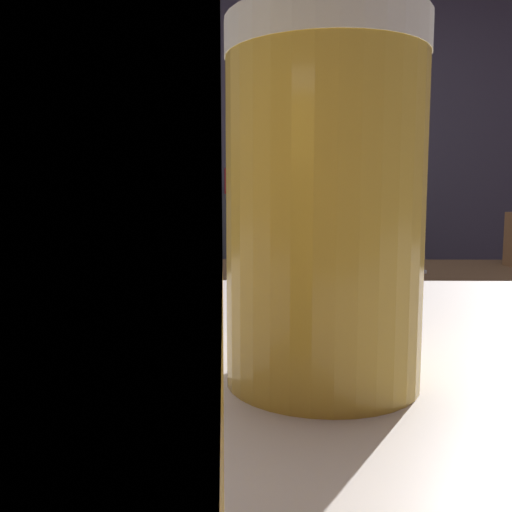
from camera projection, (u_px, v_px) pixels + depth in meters
The scene contains 10 objects.
wall_back at pixel (272, 165), 3.45m from camera, with size 5.20×0.10×2.70m, color #494656.
prep_counter at pixel (372, 391), 1.98m from camera, with size 2.10×0.60×0.90m, color #513A24.
back_shelf at pixel (287, 292), 3.25m from camera, with size 0.97×0.36×1.17m, color #3A3C43.
bartender at pixel (322, 266), 1.47m from camera, with size 0.48×0.55×1.68m.
mixing_bowl at pixel (280, 258), 2.03m from camera, with size 0.21×0.21×0.06m, color teal.
chefs_knife at pixel (390, 270), 1.88m from camera, with size 0.24×0.03×0.01m, color silver.
pint_glass_near at pixel (30, 253), 0.10m from camera, with size 0.07×0.07×0.14m.
pint_glass_far at pixel (324, 208), 0.23m from camera, with size 0.08×0.08×0.15m.
bottle_hot_sauce at pixel (229, 179), 3.12m from camera, with size 0.06×0.06×0.22m.
bottle_vinegar at pixel (306, 181), 3.12m from camera, with size 0.07×0.07×0.19m.
Camera 1 is at (-0.04, -1.29, 1.17)m, focal length 38.05 mm.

